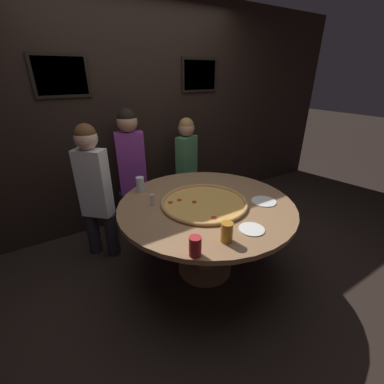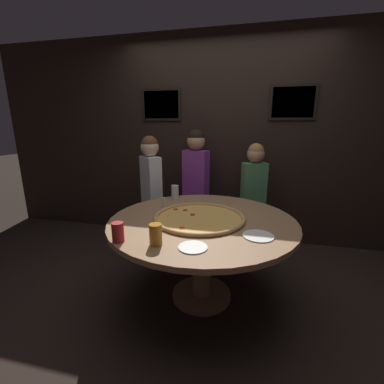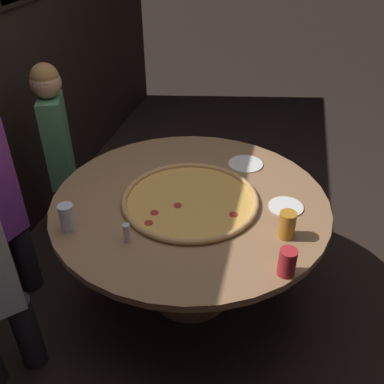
{
  "view_description": "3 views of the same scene",
  "coord_description": "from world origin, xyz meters",
  "px_view_note": "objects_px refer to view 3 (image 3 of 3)",
  "views": [
    {
      "loc": [
        -1.17,
        -1.63,
        1.78
      ],
      "look_at": [
        -0.1,
        0.08,
        0.84
      ],
      "focal_mm": 24.0,
      "sensor_mm": 36.0,
      "label": 1
    },
    {
      "loc": [
        0.37,
        -1.97,
        1.49
      ],
      "look_at": [
        -0.09,
        -0.01,
        0.97
      ],
      "focal_mm": 24.0,
      "sensor_mm": 36.0,
      "label": 2
    },
    {
      "loc": [
        -1.89,
        -0.45,
        2.11
      ],
      "look_at": [
        -0.1,
        -0.03,
        0.86
      ],
      "focal_mm": 40.0,
      "sensor_mm": 36.0,
      "label": 3
    }
  ],
  "objects_px": {
    "drink_cup_far_left": "(287,262)",
    "diner_side_right": "(58,145)",
    "giant_pizza": "(190,199)",
    "condiment_shaker": "(127,233)",
    "white_plate_far_back": "(246,164)",
    "white_plate_left_side": "(286,207)",
    "drink_cup_centre_back": "(67,217)",
    "dining_table": "(190,218)",
    "drink_cup_front_edge": "(287,225)"
  },
  "relations": [
    {
      "from": "white_plate_far_back",
      "to": "condiment_shaker",
      "type": "xyz_separation_m",
      "value": [
        -0.86,
        0.47,
        0.05
      ]
    },
    {
      "from": "condiment_shaker",
      "to": "diner_side_right",
      "type": "xyz_separation_m",
      "value": [
        0.83,
        0.8,
        -0.05
      ]
    },
    {
      "from": "drink_cup_centre_back",
      "to": "drink_cup_far_left",
      "type": "bearing_deg",
      "value": -93.84
    },
    {
      "from": "giant_pizza",
      "to": "diner_side_right",
      "type": "bearing_deg",
      "value": 66.83
    },
    {
      "from": "drink_cup_centre_back",
      "to": "drink_cup_front_edge",
      "type": "bearing_deg",
      "value": -80.0
    },
    {
      "from": "white_plate_far_back",
      "to": "drink_cup_centre_back",
      "type": "bearing_deg",
      "value": 136.82
    },
    {
      "from": "dining_table",
      "to": "drink_cup_front_edge",
      "type": "relative_size",
      "value": 10.89
    },
    {
      "from": "dining_table",
      "to": "drink_cup_front_edge",
      "type": "distance_m",
      "value": 0.61
    },
    {
      "from": "giant_pizza",
      "to": "drink_cup_centre_back",
      "type": "distance_m",
      "value": 0.66
    },
    {
      "from": "drink_cup_far_left",
      "to": "diner_side_right",
      "type": "xyz_separation_m",
      "value": [
        0.88,
        1.57,
        -0.07
      ]
    },
    {
      "from": "dining_table",
      "to": "drink_cup_centre_back",
      "type": "distance_m",
      "value": 0.7
    },
    {
      "from": "dining_table",
      "to": "white_plate_far_back",
      "type": "bearing_deg",
      "value": -29.75
    },
    {
      "from": "white_plate_left_side",
      "to": "drink_cup_centre_back",
      "type": "bearing_deg",
      "value": 112.25
    },
    {
      "from": "drink_cup_far_left",
      "to": "white_plate_left_side",
      "type": "height_order",
      "value": "drink_cup_far_left"
    },
    {
      "from": "drink_cup_front_edge",
      "to": "condiment_shaker",
      "type": "relative_size",
      "value": 1.46
    },
    {
      "from": "white_plate_left_side",
      "to": "diner_side_right",
      "type": "bearing_deg",
      "value": 76.3
    },
    {
      "from": "drink_cup_far_left",
      "to": "giant_pizza",
      "type": "bearing_deg",
      "value": 50.66
    },
    {
      "from": "dining_table",
      "to": "diner_side_right",
      "type": "bearing_deg",
      "value": 67.92
    },
    {
      "from": "drink_cup_front_edge",
      "to": "diner_side_right",
      "type": "distance_m",
      "value": 1.67
    },
    {
      "from": "white_plate_far_back",
      "to": "drink_cup_far_left",
      "type": "bearing_deg",
      "value": -162.3
    },
    {
      "from": "giant_pizza",
      "to": "drink_cup_centre_back",
      "type": "bearing_deg",
      "value": 124.36
    },
    {
      "from": "white_plate_left_side",
      "to": "white_plate_far_back",
      "type": "bearing_deg",
      "value": 33.44
    },
    {
      "from": "drink_cup_centre_back",
      "to": "diner_side_right",
      "type": "height_order",
      "value": "diner_side_right"
    },
    {
      "from": "drink_cup_centre_back",
      "to": "condiment_shaker",
      "type": "distance_m",
      "value": 0.32
    },
    {
      "from": "white_plate_far_back",
      "to": "condiment_shaker",
      "type": "bearing_deg",
      "value": 151.27
    },
    {
      "from": "condiment_shaker",
      "to": "diner_side_right",
      "type": "height_order",
      "value": "diner_side_right"
    },
    {
      "from": "giant_pizza",
      "to": "diner_side_right",
      "type": "relative_size",
      "value": 0.58
    },
    {
      "from": "giant_pizza",
      "to": "drink_cup_front_edge",
      "type": "xyz_separation_m",
      "value": [
        -0.18,
        -0.53,
        0.06
      ]
    },
    {
      "from": "white_plate_left_side",
      "to": "dining_table",
      "type": "bearing_deg",
      "value": 94.11
    },
    {
      "from": "drink_cup_front_edge",
      "to": "dining_table",
      "type": "bearing_deg",
      "value": 68.74
    },
    {
      "from": "drink_cup_far_left",
      "to": "drink_cup_front_edge",
      "type": "xyz_separation_m",
      "value": [
        0.26,
        0.01,
        0.0
      ]
    },
    {
      "from": "white_plate_far_back",
      "to": "white_plate_left_side",
      "type": "bearing_deg",
      "value": -146.56
    },
    {
      "from": "drink_cup_far_left",
      "to": "white_plate_left_side",
      "type": "distance_m",
      "value": 0.51
    },
    {
      "from": "giant_pizza",
      "to": "drink_cup_far_left",
      "type": "relative_size",
      "value": 5.66
    },
    {
      "from": "white_plate_left_side",
      "to": "white_plate_far_back",
      "type": "relative_size",
      "value": 0.87
    },
    {
      "from": "giant_pizza",
      "to": "drink_cup_far_left",
      "type": "height_order",
      "value": "drink_cup_far_left"
    },
    {
      "from": "giant_pizza",
      "to": "drink_cup_centre_back",
      "type": "xyz_separation_m",
      "value": [
        -0.37,
        0.54,
        0.06
      ]
    },
    {
      "from": "drink_cup_far_left",
      "to": "condiment_shaker",
      "type": "bearing_deg",
      "value": 85.99
    },
    {
      "from": "drink_cup_far_left",
      "to": "white_plate_far_back",
      "type": "distance_m",
      "value": 0.96
    },
    {
      "from": "white_plate_far_back",
      "to": "diner_side_right",
      "type": "xyz_separation_m",
      "value": [
        -0.03,
        1.28,
        -0.01
      ]
    },
    {
      "from": "drink_cup_far_left",
      "to": "drink_cup_front_edge",
      "type": "distance_m",
      "value": 0.26
    },
    {
      "from": "giant_pizza",
      "to": "drink_cup_far_left",
      "type": "distance_m",
      "value": 0.7
    },
    {
      "from": "drink_cup_far_left",
      "to": "white_plate_far_back",
      "type": "relative_size",
      "value": 0.62
    },
    {
      "from": "drink_cup_front_edge",
      "to": "condiment_shaker",
      "type": "height_order",
      "value": "drink_cup_front_edge"
    },
    {
      "from": "giant_pizza",
      "to": "condiment_shaker",
      "type": "height_order",
      "value": "condiment_shaker"
    },
    {
      "from": "drink_cup_far_left",
      "to": "condiment_shaker",
      "type": "height_order",
      "value": "drink_cup_far_left"
    },
    {
      "from": "drink_cup_centre_back",
      "to": "dining_table",
      "type": "bearing_deg",
      "value": -53.5
    },
    {
      "from": "giant_pizza",
      "to": "condiment_shaker",
      "type": "xyz_separation_m",
      "value": [
        -0.39,
        0.22,
        0.04
      ]
    },
    {
      "from": "dining_table",
      "to": "drink_cup_centre_back",
      "type": "bearing_deg",
      "value": 126.5
    },
    {
      "from": "dining_table",
      "to": "drink_cup_centre_back",
      "type": "xyz_separation_m",
      "value": [
        -0.4,
        0.53,
        0.21
      ]
    }
  ]
}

